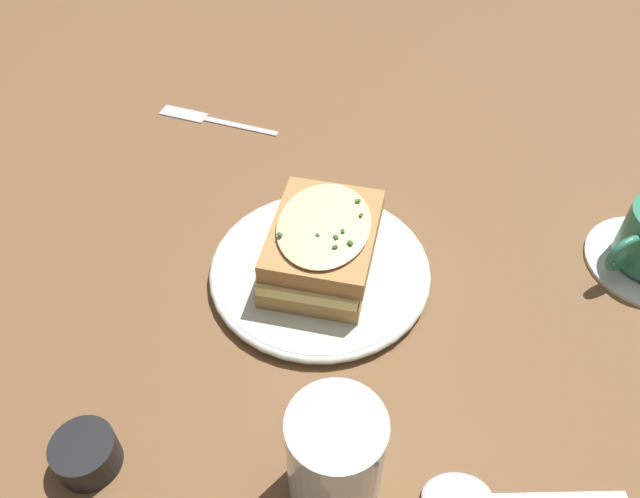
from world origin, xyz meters
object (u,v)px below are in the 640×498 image
(fork, at_px, (205,118))
(spoon, at_px, (469,498))
(condiment_pot, at_px, (86,454))
(water_glass, at_px, (335,458))
(dinner_plate, at_px, (320,270))
(sandwich, at_px, (322,245))

(fork, distance_m, spoon, 0.58)
(condiment_pot, bearing_deg, spoon, -145.68)
(fork, relative_size, spoon, 1.17)
(spoon, distance_m, condiment_pot, 0.31)
(water_glass, xyz_separation_m, spoon, (-0.09, -0.06, -0.05))
(dinner_plate, bearing_deg, fork, -20.56)
(dinner_plate, distance_m, water_glass, 0.23)
(water_glass, distance_m, spoon, 0.12)
(dinner_plate, bearing_deg, condiment_pot, 87.07)
(sandwich, xyz_separation_m, water_glass, (-0.15, 0.17, 0.01))
(spoon, bearing_deg, dinner_plate, 25.56)
(water_glass, bearing_deg, spoon, -145.82)
(sandwich, distance_m, fork, 0.32)
(water_glass, height_order, fork, water_glass)
(fork, xyz_separation_m, spoon, (-0.54, 0.22, 0.00))
(fork, bearing_deg, sandwich, -131.11)
(fork, bearing_deg, condiment_pot, -164.88)
(water_glass, height_order, condiment_pot, water_glass)
(sandwich, xyz_separation_m, spoon, (-0.24, 0.11, -0.04))
(sandwich, xyz_separation_m, condiment_pot, (0.01, 0.28, -0.03))
(sandwich, bearing_deg, water_glass, 132.53)
(sandwich, relative_size, fork, 1.02)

